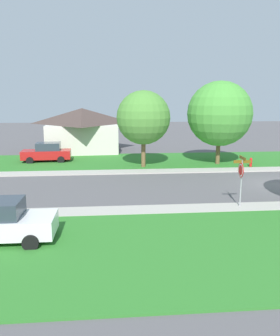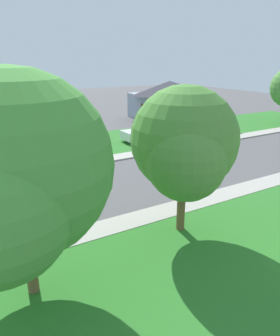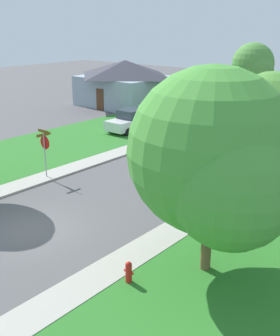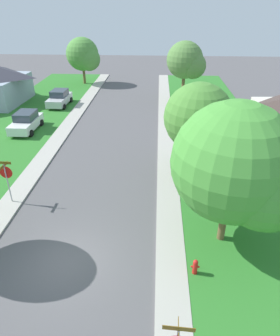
# 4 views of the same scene
# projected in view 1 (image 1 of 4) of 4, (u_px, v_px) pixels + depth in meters

# --- Properties ---
(ground_plane) EXTENTS (120.00, 120.00, 0.00)m
(ground_plane) POSITION_uv_depth(u_px,v_px,m) (278.00, 185.00, 23.23)
(ground_plane) COLOR #565456
(sidewalk_east) EXTENTS (1.40, 56.00, 0.10)m
(sidewalk_east) POSITION_uv_depth(u_px,v_px,m) (101.00, 172.00, 26.77)
(sidewalk_east) COLOR #ADA89E
(sidewalk_east) RESTS_ON ground
(lawn_east) EXTENTS (8.00, 56.00, 0.08)m
(lawn_east) POSITION_uv_depth(u_px,v_px,m) (102.00, 161.00, 31.35)
(lawn_east) COLOR #2D7528
(lawn_east) RESTS_ON ground
(sidewalk_west) EXTENTS (1.40, 56.00, 0.10)m
(sidewalk_west) POSITION_uv_depth(u_px,v_px,m) (97.00, 212.00, 17.59)
(sidewalk_west) COLOR #ADA89E
(sidewalk_west) RESTS_ON ground
(lawn_west) EXTENTS (8.00, 56.00, 0.08)m
(lawn_west) POSITION_uv_depth(u_px,v_px,m) (92.00, 252.00, 13.01)
(lawn_west) COLOR #2D7528
(lawn_west) RESTS_ON ground
(stop_sign_far_corner) EXTENTS (0.92, 0.92, 2.77)m
(stop_sign_far_corner) POSITION_uv_depth(u_px,v_px,m) (241.00, 173.00, 17.95)
(stop_sign_far_corner) COLOR #9E9EA3
(stop_sign_far_corner) RESTS_ON ground
(car_red_near_corner) EXTENTS (2.22, 4.39, 1.76)m
(car_red_near_corner) POSITION_uv_depth(u_px,v_px,m) (47.00, 152.00, 31.15)
(car_red_near_corner) COLOR red
(car_red_near_corner) RESTS_ON ground
(tree_across_right) EXTENTS (5.90, 5.49, 7.14)m
(tree_across_right) POSITION_uv_depth(u_px,v_px,m) (221.00, 116.00, 29.60)
(tree_across_right) COLOR brown
(tree_across_right) RESTS_ON ground
(tree_across_left) EXTENTS (4.70, 4.37, 6.33)m
(tree_across_left) POSITION_uv_depth(u_px,v_px,m) (145.00, 119.00, 28.26)
(tree_across_left) COLOR brown
(tree_across_left) RESTS_ON ground
(house_right_setback) EXTENTS (9.38, 8.24, 4.60)m
(house_right_setback) POSITION_uv_depth(u_px,v_px,m) (83.00, 129.00, 37.77)
(house_right_setback) COLOR silver
(house_right_setback) RESTS_ON ground
(fire_hydrant) EXTENTS (0.38, 0.22, 0.83)m
(fire_hydrant) POSITION_uv_depth(u_px,v_px,m) (251.00, 162.00, 28.75)
(fire_hydrant) COLOR red
(fire_hydrant) RESTS_ON ground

